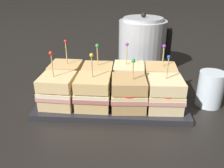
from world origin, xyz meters
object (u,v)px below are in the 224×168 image
sandwich_front_center_right (129,93)px  serving_platter (112,100)px  sandwich_front_center_left (93,92)px  drinking_glass (210,89)px  sandwich_back_far_left (66,77)px  kettle_steel (142,45)px  sandwich_back_center_right (128,78)px  sandwich_back_far_right (160,79)px  sandwich_front_far_left (58,91)px  sandwich_front_far_right (165,94)px  sandwich_back_center_left (98,78)px

sandwich_front_center_right → serving_platter: bearing=133.9°
sandwich_front_center_left → drinking_glass: (0.36, 0.06, -0.01)m
sandwich_back_far_left → kettle_steel: size_ratio=0.73×
sandwich_back_center_right → sandwich_back_far_right: (0.10, -0.00, 0.00)m
sandwich_back_far_left → sandwich_back_center_right: 0.21m
sandwich_front_center_right → drinking_glass: size_ratio=1.41×
sandwich_front_center_left → kettle_steel: (0.16, 0.37, 0.04)m
sandwich_back_far_left → kettle_steel: kettle_steel is taller
sandwich_front_far_left → sandwich_front_far_right: bearing=-0.2°
serving_platter → sandwich_back_far_left: (-0.16, 0.05, 0.06)m
serving_platter → sandwich_front_center_left: (-0.05, -0.05, 0.06)m
sandwich_front_center_left → sandwich_back_center_left: sandwich_front_center_left is taller
sandwich_front_center_right → kettle_steel: 0.38m
sandwich_front_center_right → sandwich_back_center_left: sandwich_back_center_left is taller
serving_platter → drinking_glass: 0.31m
sandwich_back_far_right → sandwich_front_center_right: bearing=-134.7°
sandwich_front_center_right → sandwich_back_far_right: bearing=45.3°
sandwich_front_far_right → kettle_steel: size_ratio=0.68×
sandwich_front_center_left → sandwich_back_center_right: (0.10, 0.11, -0.00)m
sandwich_back_center_right → sandwich_front_center_left: bearing=-134.1°
sandwich_front_far_left → sandwich_back_center_left: bearing=44.2°
sandwich_front_far_right → sandwich_back_far_left: 0.33m
sandwich_front_far_right → drinking_glass: size_ratio=1.48×
sandwich_front_far_left → drinking_glass: bearing=7.3°
serving_platter → sandwich_back_far_right: bearing=18.0°
sandwich_back_center_left → drinking_glass: sandwich_back_center_left is taller
sandwich_back_center_right → sandwich_front_far_left: bearing=-153.4°
sandwich_front_far_left → sandwich_front_far_right: sandwich_front_far_left is taller
sandwich_front_far_right → sandwich_back_far_right: 0.10m
sandwich_back_center_right → drinking_glass: (0.26, -0.05, -0.01)m
sandwich_back_center_left → kettle_steel: size_ratio=0.68×
sandwich_front_far_left → sandwich_front_center_right: (0.21, -0.00, 0.00)m
sandwich_front_center_left → sandwich_front_center_right: (0.10, -0.00, 0.00)m
serving_platter → sandwich_front_center_left: sandwich_front_center_left is taller
drinking_glass → serving_platter: bearing=-178.5°
sandwich_front_far_left → sandwich_back_center_left: size_ratio=1.05×
sandwich_front_far_left → sandwich_back_far_right: sandwich_front_far_left is taller
sandwich_back_far_left → sandwich_back_center_left: 0.11m
sandwich_back_center_left → sandwich_front_far_right: bearing=-26.8°
sandwich_back_far_left → sandwich_front_far_right: bearing=-18.4°
sandwich_front_center_left → sandwich_front_far_right: 0.21m
sandwich_front_far_left → sandwich_front_far_right: 0.32m
sandwich_front_center_left → sandwich_front_center_right: size_ratio=1.06×
kettle_steel → serving_platter: bearing=-109.1°
sandwich_back_far_left → drinking_glass: (0.47, -0.04, -0.01)m
sandwich_front_center_right → kettle_steel: kettle_steel is taller
sandwich_front_far_right → serving_platter: bearing=161.6°
sandwich_back_far_right → sandwich_front_far_left: bearing=-162.0°
sandwich_back_center_right → drinking_glass: sandwich_back_center_right is taller
sandwich_front_far_left → kettle_steel: size_ratio=0.71×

